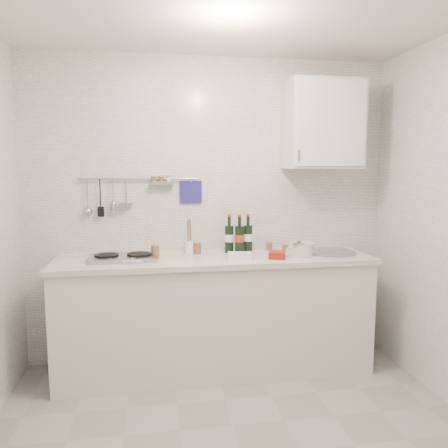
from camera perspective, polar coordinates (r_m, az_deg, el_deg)
name	(u,v)px	position (r m, az deg, el deg)	size (l,w,h in m)	color
back_wall	(210,211)	(3.65, -1.85, 1.73)	(3.00, 0.02, 2.50)	silver
counter	(216,317)	(3.53, -1.06, -12.02)	(2.44, 0.64, 0.96)	silver
wall_rail	(137,191)	(3.58, -11.34, 4.31)	(0.98, 0.09, 0.34)	#93969B
wall_cabinet	(323,125)	(3.70, 12.78, 12.49)	(0.60, 0.38, 0.70)	silver
plate_stack_hob	(132,259)	(3.34, -11.87, -4.44)	(0.29, 0.29, 0.02)	#4756A2
plate_stack_sink	(300,249)	(3.52, 9.88, -3.24)	(0.25, 0.24, 0.10)	white
wine_bottles	(239,234)	(3.55, 1.96, -1.27)	(0.23, 0.11, 0.31)	black
butter_dish	(240,256)	(3.29, 2.07, -4.19)	(0.18, 0.09, 0.05)	white
strawberry_punnet	(277,255)	(3.36, 6.96, -4.04)	(0.12, 0.12, 0.05)	#A32212
utensil_crock	(189,246)	(3.51, -4.56, -2.83)	(0.07, 0.07, 0.29)	white
jar_a	(197,248)	(3.51, -3.54, -3.11)	(0.07, 0.07, 0.10)	brown
jar_b	(269,246)	(3.69, 5.91, -2.84)	(0.06, 0.06, 0.07)	brown
jar_c	(286,248)	(3.57, 8.10, -3.15)	(0.07, 0.07, 0.08)	brown
jar_d	(155,251)	(3.37, -8.97, -3.54)	(0.07, 0.07, 0.11)	brown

